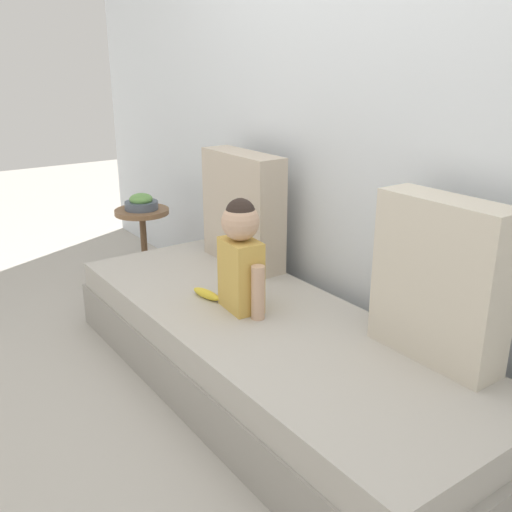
{
  "coord_description": "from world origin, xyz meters",
  "views": [
    {
      "loc": [
        1.75,
        -1.28,
        1.37
      ],
      "look_at": [
        -0.07,
        0.0,
        0.6
      ],
      "focal_mm": 40.25,
      "sensor_mm": 36.0,
      "label": 1
    }
  ],
  "objects_px": {
    "throw_pillow_right": "(440,281)",
    "banana": "(206,294)",
    "throw_pillow_left": "(243,209)",
    "couch": "(265,355)",
    "side_table": "(143,227)",
    "fruit_bowl": "(141,203)",
    "toddler": "(241,254)"
  },
  "relations": [
    {
      "from": "throw_pillow_right",
      "to": "banana",
      "type": "relative_size",
      "value": 3.43
    },
    {
      "from": "throw_pillow_left",
      "to": "banana",
      "type": "xyz_separation_m",
      "value": [
        0.3,
        -0.4,
        -0.27
      ]
    },
    {
      "from": "couch",
      "to": "throw_pillow_left",
      "type": "distance_m",
      "value": 0.82
    },
    {
      "from": "couch",
      "to": "side_table",
      "type": "xyz_separation_m",
      "value": [
        -1.48,
        0.13,
        0.19
      ]
    },
    {
      "from": "throw_pillow_right",
      "to": "couch",
      "type": "bearing_deg",
      "value": -153.69
    },
    {
      "from": "fruit_bowl",
      "to": "side_table",
      "type": "bearing_deg",
      "value": 0.0
    },
    {
      "from": "couch",
      "to": "side_table",
      "type": "bearing_deg",
      "value": 174.99
    },
    {
      "from": "throw_pillow_right",
      "to": "fruit_bowl",
      "type": "bearing_deg",
      "value": -175.3
    },
    {
      "from": "throw_pillow_right",
      "to": "banana",
      "type": "height_order",
      "value": "throw_pillow_right"
    },
    {
      "from": "fruit_bowl",
      "to": "throw_pillow_left",
      "type": "bearing_deg",
      "value": 11.18
    },
    {
      "from": "throw_pillow_right",
      "to": "banana",
      "type": "distance_m",
      "value": 1.04
    },
    {
      "from": "throw_pillow_left",
      "to": "toddler",
      "type": "distance_m",
      "value": 0.59
    },
    {
      "from": "side_table",
      "to": "throw_pillow_right",
      "type": "bearing_deg",
      "value": 4.7
    },
    {
      "from": "throw_pillow_right",
      "to": "toddler",
      "type": "bearing_deg",
      "value": -155.74
    },
    {
      "from": "toddler",
      "to": "banana",
      "type": "distance_m",
      "value": 0.3
    },
    {
      "from": "couch",
      "to": "throw_pillow_right",
      "type": "height_order",
      "value": "throw_pillow_right"
    },
    {
      "from": "couch",
      "to": "banana",
      "type": "xyz_separation_m",
      "value": [
        -0.31,
        -0.1,
        0.2
      ]
    },
    {
      "from": "throw_pillow_left",
      "to": "throw_pillow_right",
      "type": "distance_m",
      "value": 1.22
    },
    {
      "from": "couch",
      "to": "side_table",
      "type": "distance_m",
      "value": 1.5
    },
    {
      "from": "throw_pillow_left",
      "to": "fruit_bowl",
      "type": "height_order",
      "value": "throw_pillow_left"
    },
    {
      "from": "couch",
      "to": "throw_pillow_right",
      "type": "xyz_separation_m",
      "value": [
        0.61,
        0.3,
        0.47
      ]
    },
    {
      "from": "toddler",
      "to": "fruit_bowl",
      "type": "relative_size",
      "value": 2.37
    },
    {
      "from": "throw_pillow_left",
      "to": "throw_pillow_right",
      "type": "xyz_separation_m",
      "value": [
        1.22,
        0.0,
        0.0
      ]
    },
    {
      "from": "banana",
      "to": "toddler",
      "type": "bearing_deg",
      "value": 20.19
    },
    {
      "from": "throw_pillow_right",
      "to": "banana",
      "type": "bearing_deg",
      "value": -156.52
    },
    {
      "from": "throw_pillow_left",
      "to": "banana",
      "type": "relative_size",
      "value": 3.39
    },
    {
      "from": "banana",
      "to": "fruit_bowl",
      "type": "bearing_deg",
      "value": 168.96
    },
    {
      "from": "throw_pillow_left",
      "to": "fruit_bowl",
      "type": "relative_size",
      "value": 2.82
    },
    {
      "from": "couch",
      "to": "fruit_bowl",
      "type": "bearing_deg",
      "value": 174.99
    },
    {
      "from": "banana",
      "to": "throw_pillow_right",
      "type": "bearing_deg",
      "value": 23.48
    },
    {
      "from": "side_table",
      "to": "fruit_bowl",
      "type": "distance_m",
      "value": 0.16
    },
    {
      "from": "throw_pillow_right",
      "to": "fruit_bowl",
      "type": "xyz_separation_m",
      "value": [
        -2.09,
        -0.17,
        -0.12
      ]
    }
  ]
}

